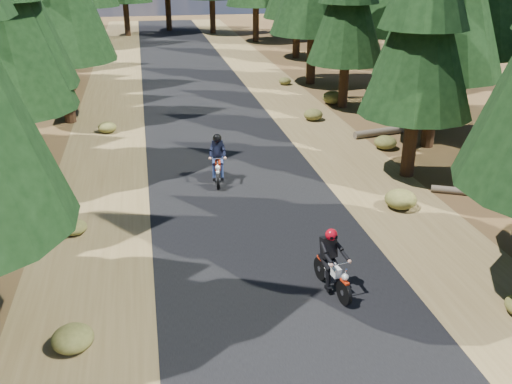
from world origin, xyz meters
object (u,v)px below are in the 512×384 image
log_near (414,127)px  log_far (496,194)px  rider_lead (332,272)px  rider_follow (218,167)px

log_near → log_far: (-0.71, -7.45, -0.04)m
rider_lead → rider_follow: size_ratio=0.93×
log_near → rider_follow: (-9.34, -4.35, 0.40)m
rider_lead → rider_follow: 7.50m
log_near → log_far: 7.48m
rider_lead → rider_follow: (-1.70, 7.31, 0.04)m
rider_follow → log_far: bearing=168.0°
log_far → rider_follow: size_ratio=2.09×
log_near → log_far: bearing=-107.3°
log_near → rider_follow: rider_follow is taller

